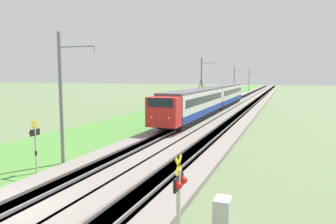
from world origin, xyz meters
TOP-DOWN VIEW (x-y plane):
  - ground_plane at (0.00, 0.00)m, footprint 400.00×400.00m
  - ballast_main at (50.00, 0.00)m, footprint 240.00×4.40m
  - ballast_adjacent at (50.00, -4.22)m, footprint 240.00×4.40m
  - track_main at (50.00, 0.00)m, footprint 240.00×1.57m
  - track_adjacent at (50.00, -4.22)m, footprint 240.00×1.57m
  - grass_verge at (50.00, 6.08)m, footprint 240.00×9.48m
  - passenger_train at (37.77, 0.00)m, footprint 42.08×2.94m
  - crossing_signal_far at (-1.54, -7.58)m, footprint 0.70×0.23m
  - crossing_signal_aux at (4.72, 2.73)m, footprint 0.70×0.23m
  - catenary_mast_near at (6.82, 2.51)m, footprint 0.22×2.56m
  - catenary_mast_mid at (41.06, 2.51)m, footprint 0.22×2.56m
  - catenary_mast_far at (75.29, 2.51)m, footprint 0.22×2.56m
  - catenary_mast_distant at (109.53, 2.51)m, footprint 0.22×2.56m
  - equipment_cabinet at (1.54, -8.17)m, footprint 0.79×0.55m

SIDE VIEW (x-z plane):
  - ground_plane at x=0.00m, z-range 0.00..0.00m
  - grass_verge at x=50.00m, z-range 0.00..0.12m
  - ballast_main at x=50.00m, z-range 0.00..0.30m
  - ballast_adjacent at x=50.00m, z-range 0.00..0.30m
  - track_main at x=50.00m, z-range -0.07..0.38m
  - track_adjacent at x=50.00m, z-range -0.07..0.38m
  - equipment_cabinet at x=1.54m, z-range 0.00..1.24m
  - crossing_signal_aux at x=4.72m, z-range 0.33..3.43m
  - crossing_signal_far at x=-1.54m, z-range 0.38..3.80m
  - passenger_train at x=37.77m, z-range -0.17..4.78m
  - catenary_mast_distant at x=109.53m, z-range 0.14..7.76m
  - catenary_mast_far at x=75.29m, z-range 0.14..8.01m
  - catenary_mast_near at x=6.82m, z-range 0.14..8.17m
  - catenary_mast_mid at x=41.06m, z-range 0.14..8.49m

